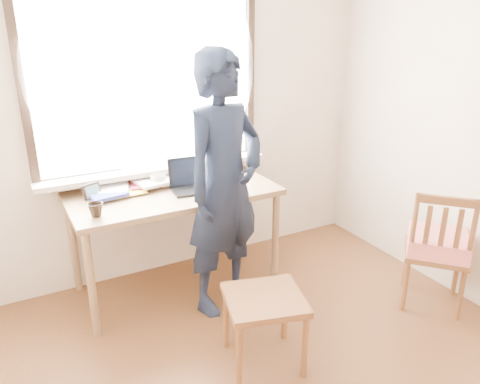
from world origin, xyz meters
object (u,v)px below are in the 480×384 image
laptop (193,182)px  side_chair (437,245)px  mug_white (158,181)px  mug_dark (96,210)px  desk (173,201)px  person (225,186)px  work_chair (264,307)px

laptop → side_chair: laptop is taller
mug_white → side_chair: (1.67, -1.28, -0.39)m
mug_dark → mug_white: bearing=32.9°
laptop → mug_white: 0.27m
desk → person: 0.50m
desk → mug_white: size_ratio=12.55×
work_chair → side_chair: (1.45, -0.05, 0.09)m
mug_white → mug_dark: size_ratio=1.24×
work_chair → side_chair: size_ratio=0.60×
desk → mug_white: (-0.07, 0.13, 0.13)m
laptop → side_chair: (1.46, -1.11, -0.39)m
desk → mug_dark: size_ratio=15.56×
person → desk: bearing=104.1°
desk → side_chair: side_chair is taller
work_chair → mug_white: bearing=100.2°
mug_white → person: size_ratio=0.07×
person → mug_dark: bearing=150.8°
mug_dark → person: bearing=-10.3°
laptop → work_chair: laptop is taller
laptop → mug_white: laptop is taller
laptop → work_chair: (0.01, -1.07, -0.48)m
mug_dark → laptop: bearing=14.1°
work_chair → laptop: bearing=90.3°
desk → work_chair: bearing=-81.9°
mug_white → mug_dark: mug_white is taller
mug_dark → side_chair: (2.23, -0.92, -0.39)m
desk → mug_white: mug_white is taller
desk → laptop: (0.15, -0.03, 0.14)m
laptop → side_chair: size_ratio=0.39×
laptop → work_chair: bearing=-89.7°
laptop → mug_dark: 0.79m
desk → side_chair: (1.61, -1.14, -0.25)m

